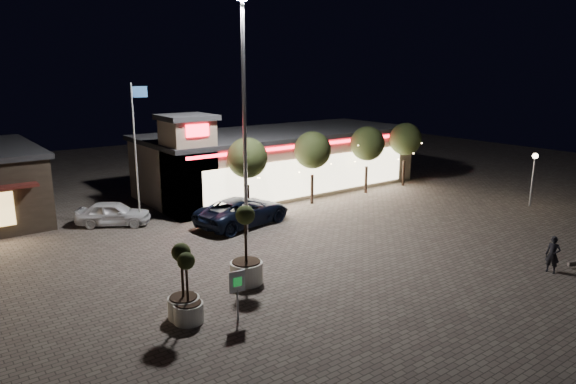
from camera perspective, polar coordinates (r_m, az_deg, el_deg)
ground at (r=20.74m, az=2.63°, el=-11.36°), size 90.00×90.00×0.00m
retail_building at (r=37.73m, az=-1.33°, el=3.61°), size 20.40×8.40×6.10m
floodlight_pole at (r=26.55m, az=-4.90°, el=9.82°), size 0.60×0.40×12.38m
flagpole at (r=29.57m, az=-16.48°, el=5.26°), size 0.95×0.10×8.00m
lamp_post_east at (r=36.52m, az=25.64°, el=2.32°), size 0.36×0.36×3.48m
string_tree_a at (r=30.54m, az=-4.56°, el=3.77°), size 2.42×2.42×4.79m
string_tree_b at (r=33.42m, az=2.74°, el=4.65°), size 2.42×2.42×4.79m
string_tree_c at (r=36.76m, az=8.81°, el=5.32°), size 2.42×2.42×4.79m
string_tree_d at (r=39.69m, az=12.90°, el=5.74°), size 2.42×2.42×4.79m
pickup_truck at (r=29.42m, az=-5.00°, el=-2.12°), size 6.20×3.70×1.61m
white_sedan at (r=30.91m, az=-18.83°, el=-2.25°), size 4.32×3.62×1.39m
pedestrian at (r=25.34m, az=27.34°, el=-6.20°), size 0.50×0.66×1.65m
dog at (r=26.46m, az=29.10°, el=-6.91°), size 0.47×0.31×0.25m
planter_left at (r=18.71m, az=-11.05°, el=-11.78°), size 1.06×1.06×2.60m
planter_mid at (r=19.03m, az=-11.55°, el=-11.13°), size 1.15×1.15×2.82m
planter_right at (r=21.49m, az=-4.67°, el=-7.48°), size 1.36×1.36×3.34m
valet_sign at (r=18.45m, az=-5.66°, el=-10.32°), size 0.61×0.13×1.83m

